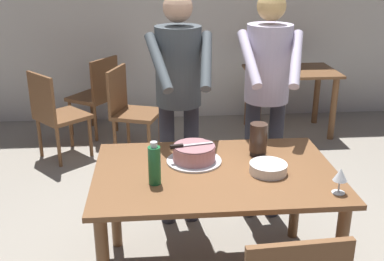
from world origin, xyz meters
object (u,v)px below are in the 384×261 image
object	(u,v)px
person_standing_beside	(267,84)
background_chair_2	(55,112)
background_chair_1	(97,93)
cake_on_platter	(194,154)
cake_knife	(183,146)
water_bottle	(154,165)
plate_stack	(268,168)
person_cutting_cake	(179,87)
background_table	(290,84)
main_dining_table	(215,187)
background_chair_0	(130,108)
wine_glass_near	(340,176)
hurricane_lamp	(258,139)

from	to	relation	value
person_standing_beside	background_chair_2	bearing A→B (deg)	144.63
background_chair_1	background_chair_2	xyz separation A→B (m)	(-0.34, -0.66, 0.00)
cake_on_platter	cake_knife	distance (m)	0.10
cake_on_platter	water_bottle	size ratio (longest dim) A/B	1.36
plate_stack	background_chair_2	distance (m)	2.63
plate_stack	background_chair_2	xyz separation A→B (m)	(-1.63, 2.04, -0.29)
person_cutting_cake	person_standing_beside	world-z (taller)	same
background_table	person_standing_beside	bearing A→B (deg)	-112.00
plate_stack	background_chair_1	distance (m)	3.01
background_table	background_chair_2	world-z (taller)	background_chair_2
main_dining_table	background_chair_0	world-z (taller)	background_chair_0
cake_knife	background_chair_2	bearing A→B (deg)	121.45
main_dining_table	cake_knife	size ratio (longest dim) A/B	5.32
plate_stack	person_cutting_cake	bearing A→B (deg)	122.69
wine_glass_near	background_chair_2	size ratio (longest dim) A/B	0.16
plate_stack	background_table	bearing A→B (deg)	70.88
wine_glass_near	water_bottle	distance (m)	1.00
cake_on_platter	wine_glass_near	bearing A→B (deg)	-32.38
water_bottle	person_cutting_cake	world-z (taller)	person_cutting_cake
wine_glass_near	person_cutting_cake	world-z (taller)	person_cutting_cake
cake_on_platter	background_chair_0	distance (m)	2.02
water_bottle	background_chair_2	world-z (taller)	water_bottle
water_bottle	background_chair_2	xyz separation A→B (m)	(-0.97, 2.12, -0.37)
person_cutting_cake	cake_knife	bearing A→B (deg)	-91.18
plate_stack	person_cutting_cake	size ratio (longest dim) A/B	0.13
plate_stack	water_bottle	distance (m)	0.67
hurricane_lamp	background_chair_0	size ratio (longest dim) A/B	0.23
person_cutting_cake	background_table	bearing A→B (deg)	53.47
cake_on_platter	hurricane_lamp	xyz separation A→B (m)	(0.41, 0.07, 0.06)
water_bottle	person_cutting_cake	xyz separation A→B (m)	(0.18, 0.82, 0.21)
person_cutting_cake	background_chair_2	xyz separation A→B (m)	(-1.15, 1.30, -0.58)
cake_knife	person_cutting_cake	world-z (taller)	person_cutting_cake
wine_glass_near	water_bottle	bearing A→B (deg)	168.76
person_standing_beside	cake_on_platter	bearing A→B (deg)	-135.02
background_chair_0	wine_glass_near	bearing A→B (deg)	-63.16
wine_glass_near	person_cutting_cake	size ratio (longest dim) A/B	0.08
background_chair_0	background_chair_2	xyz separation A→B (m)	(-0.73, -0.09, 0.00)
plate_stack	person_standing_beside	world-z (taller)	person_standing_beside
hurricane_lamp	person_cutting_cake	bearing A→B (deg)	134.71
main_dining_table	person_cutting_cake	size ratio (longest dim) A/B	0.83
main_dining_table	hurricane_lamp	world-z (taller)	hurricane_lamp
background_table	main_dining_table	bearing A→B (deg)	-115.33
main_dining_table	background_chair_2	distance (m)	2.39
cake_on_platter	plate_stack	bearing A→B (deg)	-24.75
plate_stack	wine_glass_near	size ratio (longest dim) A/B	1.53
plate_stack	wine_glass_near	distance (m)	0.42
background_chair_1	background_chair_2	distance (m)	0.74
water_bottle	hurricane_lamp	xyz separation A→B (m)	(0.66, 0.34, -0.01)
cake_on_platter	background_table	distance (m)	2.75
person_cutting_cake	main_dining_table	bearing A→B (deg)	-75.76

